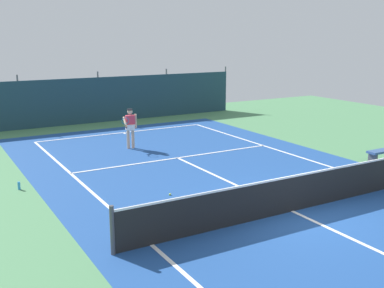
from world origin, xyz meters
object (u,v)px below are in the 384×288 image
(tennis_net, at_px, (293,193))
(tennis_ball_near_player, at_px, (170,194))
(tennis_player, at_px, (130,125))
(parked_car, at_px, (90,101))
(water_bottle, at_px, (19,186))

(tennis_net, bearing_deg, tennis_ball_near_player, 128.79)
(tennis_player, bearing_deg, parked_car, -87.50)
(tennis_ball_near_player, height_order, water_bottle, water_bottle)
(tennis_player, bearing_deg, tennis_ball_near_player, 88.11)
(tennis_net, distance_m, parked_car, 17.75)
(parked_car, height_order, water_bottle, parked_car)
(water_bottle, bearing_deg, tennis_player, 32.96)
(tennis_net, bearing_deg, water_bottle, 137.01)
(tennis_ball_near_player, bearing_deg, tennis_player, 77.82)
(parked_car, distance_m, water_bottle, 13.74)
(tennis_net, height_order, water_bottle, tennis_net)
(tennis_net, relative_size, tennis_player, 6.17)
(parked_car, bearing_deg, tennis_player, 80.89)
(tennis_player, xyz_separation_m, parked_car, (1.23, 8.97, -0.12))
(tennis_net, height_order, parked_car, parked_car)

